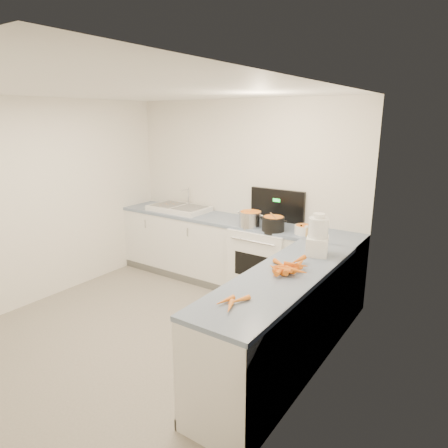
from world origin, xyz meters
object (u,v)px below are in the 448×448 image
Objects in this scene: steel_pot at (250,220)px; spice_jar at (307,232)px; black_pot at (273,225)px; sink at (179,208)px; stove at (265,260)px; extract_bottle at (301,231)px; food_processor at (318,237)px; mixing_bowl at (304,230)px.

steel_pot is 2.82× the size of spice_jar.
spice_jar is (0.42, 0.02, -0.03)m from black_pot.
spice_jar is at bearing -4.69° from sink.
steel_pot is at bearing -133.07° from stove.
stove is 4.73× the size of steel_pot.
food_processor reaches higher than extract_bottle.
sink is 2.06m from spice_jar.
sink is at bearing 175.31° from spice_jar.
spice_jar is 0.66m from food_processor.
sink reaches higher than steel_pot.
steel_pot is at bearing -174.71° from mixing_bowl.
spice_jar is (0.75, 0.00, -0.03)m from steel_pot.
stove reaches higher than mixing_bowl.
mixing_bowl is at bearing 5.29° from steel_pot.
mixing_bowl is 2.30× the size of extract_bottle.
extract_bottle is (0.35, 0.02, -0.03)m from black_pot.
steel_pot is 0.68× the size of food_processor.
spice_jar reaches higher than extract_bottle.
food_processor is (0.34, -0.55, 0.13)m from spice_jar.
black_pot is 1.22× the size of mixing_bowl.
stove is 0.59m from steel_pot.
black_pot reaches higher than mixing_bowl.
sink is 2.50m from food_processor.
spice_jar is at bearing 2.61° from black_pot.
steel_pot is 0.75m from spice_jar.
sink is at bearing 179.38° from stove.
sink is at bearing 175.20° from extract_bottle.
steel_pot is at bearing -179.82° from extract_bottle.
black_pot is 2.80× the size of extract_bottle.
black_pot is 0.42m from spice_jar.
black_pot is at bearing -43.10° from stove.
black_pot reaches higher than extract_bottle.
extract_bottle is at bearing -15.82° from stove.
extract_bottle is 0.70m from food_processor.
steel_pot is 1.22m from food_processor.
food_processor is at bearing -53.31° from extract_bottle.
spice_jar is at bearing 0.01° from steel_pot.
sink is 3.19× the size of black_pot.
stove is 5.05× the size of black_pot.
steel_pot is 1.07× the size of black_pot.
sink reaches higher than extract_bottle.
food_processor reaches higher than mixing_bowl.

